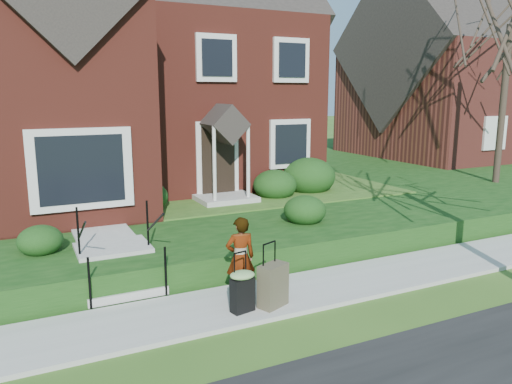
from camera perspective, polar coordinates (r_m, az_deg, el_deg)
ground at (r=9.23m, az=2.70°, el=-12.01°), size 120.00×120.00×0.00m
sidewalk at (r=9.21m, az=2.70°, el=-11.78°), size 60.00×1.60×0.08m
terrace at (r=20.31m, az=-2.13°, el=1.78°), size 44.00×20.00×0.60m
walkway at (r=12.88m, az=-18.17°, el=-2.84°), size 1.20×6.00×0.06m
main_house at (r=17.55m, az=-13.64°, el=16.25°), size 10.40×10.20×9.40m
neighbour_house at (r=27.31m, az=22.13°, el=13.83°), size 9.40×8.00×9.20m
front_steps at (r=9.93m, az=-15.52°, el=-7.78°), size 1.40×2.02×1.50m
foundation_shrubs at (r=13.57m, az=-5.75°, el=0.45°), size 9.98×4.59×1.18m
woman at (r=8.81m, az=-1.79°, el=-7.50°), size 0.57×0.41×1.46m
suitcase_black at (r=8.37m, az=-1.56°, el=-11.00°), size 0.48×0.42×1.02m
suitcase_olive at (r=8.57m, az=1.96°, el=-10.60°), size 0.59×0.47×1.11m
tree_gap at (r=19.16m, az=27.22°, el=18.15°), size 5.74×5.74×8.20m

